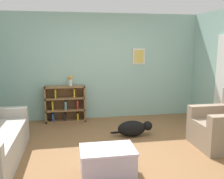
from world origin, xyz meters
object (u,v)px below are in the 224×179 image
Objects in this scene: bookshelf at (65,104)px; recliner_chair at (224,127)px; dog at (133,128)px; coffee_table at (108,161)px; vase at (70,80)px.

bookshelf is 0.94× the size of recliner_chair.
dog is at bearing 152.05° from recliner_chair.
recliner_chair is (2.86, -2.07, -0.06)m from bookshelf.
dog is (1.37, -1.28, -0.26)m from bookshelf.
bookshelf is at bearing 144.07° from recliner_chair.
dog is (-1.49, 0.79, -0.20)m from recliner_chair.
recliner_chair is at bearing 16.64° from coffee_table.
dog is 1.95m from vase.
recliner_chair is at bearing -27.95° from dog.
coffee_table reaches higher than dog.
coffee_table is at bearing -77.47° from bookshelf.
dog is 3.45× the size of vase.
recliner_chair reaches higher than dog.
vase is at bearing -8.96° from bookshelf.
bookshelf is at bearing 102.53° from coffee_table.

